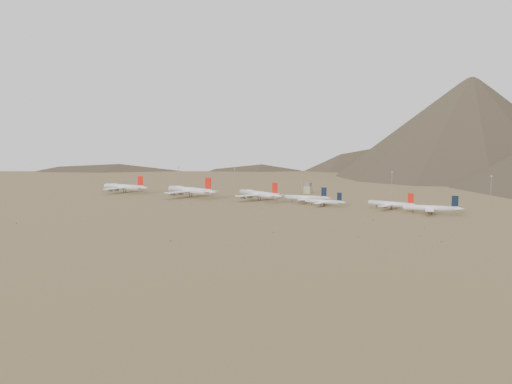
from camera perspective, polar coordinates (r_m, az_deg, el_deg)
The scene contains 16 objects.
ground at distance 467.57m, azimuth -3.67°, elevation -1.23°, with size 3000.00×3000.00×0.00m, color olive.
mountain_ridge at distance 1311.59m, azimuth 19.69°, elevation 9.39°, with size 4400.00×1000.00×300.00m.
widebody_west at distance 579.23m, azimuth -14.86°, elevation 0.58°, with size 66.01×50.47×19.60m.
widebody_centre at distance 516.17m, azimuth -7.56°, elevation 0.21°, with size 72.31×56.63×21.71m.
widebody_east at distance 483.84m, azimuth 0.31°, elevation -0.21°, with size 60.80×48.66×19.00m.
narrowbody_a at distance 467.97m, azimuth 5.82°, elevation -0.65°, with size 44.65×32.78×14.94m.
narrowbody_b at distance 444.43m, azimuth 7.81°, elevation -1.09°, with size 38.92×27.84×12.84m.
narrowbody_c at distance 432.54m, azimuth 15.28°, elevation -1.33°, with size 44.66×32.47×14.80m.
narrowbody_d at distance 414.28m, azimuth 19.51°, elevation -1.74°, with size 45.23×33.16×15.10m.
control_tower at distance 555.76m, azimuth 5.98°, elevation 0.38°, with size 8.00×8.00×12.00m.
mast_far_west at distance 647.18m, azimuth -8.84°, elevation 1.86°, with size 2.00×0.60×25.70m.
mast_west at distance 611.25m, azimuth -2.45°, elevation 1.71°, with size 2.00×0.60×25.70m.
mast_centre at distance 548.79m, azimuth 5.26°, elevation 1.25°, with size 2.00×0.60×25.70m.
mast_east at distance 551.77m, azimuth 15.26°, elevation 1.10°, with size 2.00×0.60×25.70m.
mast_far_east at distance 510.04m, azimuth 25.27°, elevation 0.41°, with size 2.00×0.60×25.70m.
desert_scrub at distance 397.76m, azimuth -9.37°, elevation -2.45°, with size 409.42×172.52×0.83m.
Camera 1 is at (265.42, -380.95, 55.25)m, focal length 35.00 mm.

